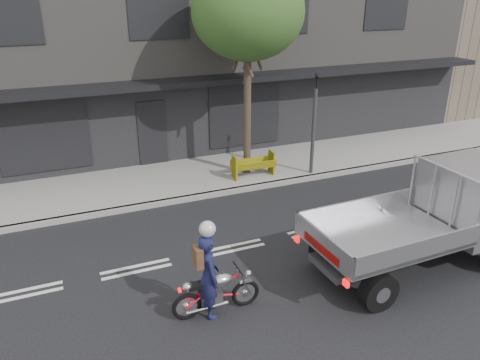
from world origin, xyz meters
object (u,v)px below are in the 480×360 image
at_px(motorcycle, 217,291).
at_px(rider, 209,276).
at_px(traffic_light_pole, 313,130).
at_px(street_tree, 248,13).
at_px(flatbed_ute, 457,205).
at_px(construction_barrier, 256,166).

xyz_separation_m(motorcycle, rider, (-0.15, 0.00, 0.40)).
bearing_deg(rider, traffic_light_pole, -43.61).
height_order(street_tree, traffic_light_pole, street_tree).
height_order(street_tree, flatbed_ute, street_tree).
distance_m(street_tree, traffic_light_pole, 4.23).
xyz_separation_m(rider, flatbed_ute, (6.04, -0.17, 0.46)).
bearing_deg(rider, flatbed_ute, -89.85).
bearing_deg(motorcycle, construction_barrier, 60.65).
xyz_separation_m(traffic_light_pole, construction_barrier, (-1.93, 0.28, -1.10)).
relative_size(street_tree, rider, 3.83).
xyz_separation_m(street_tree, flatbed_ute, (2.49, -6.50, -3.93)).
bearing_deg(construction_barrier, motorcycle, -121.13).
xyz_separation_m(street_tree, traffic_light_pole, (2.00, -0.85, -3.63)).
bearing_deg(construction_barrier, street_tree, 97.39).
relative_size(traffic_light_pole, flatbed_ute, 0.68).
xyz_separation_m(rider, construction_barrier, (3.62, 5.75, -0.33)).
relative_size(street_tree, flatbed_ute, 1.31).
xyz_separation_m(street_tree, rider, (-3.55, -6.32, -4.40)).
xyz_separation_m(street_tree, motorcycle, (-3.40, -6.32, -4.80)).
distance_m(traffic_light_pole, rider, 7.83).
distance_m(traffic_light_pole, motorcycle, 7.78).
xyz_separation_m(flatbed_ute, construction_barrier, (-2.41, 5.92, -0.79)).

